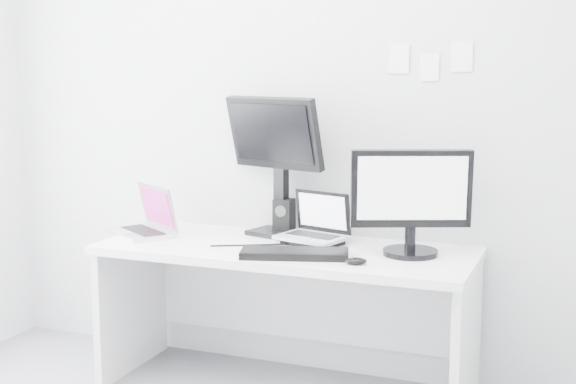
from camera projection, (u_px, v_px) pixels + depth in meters
The scene contains 12 objects.
back_wall at pixel (311, 113), 4.06m from camera, with size 3.60×3.60×0.00m, color silver.
desk at pixel (286, 320), 3.89m from camera, with size 1.80×0.70×0.73m, color white.
macbook at pixel (139, 210), 4.08m from camera, with size 0.35×0.27×0.27m, color silver.
speaker at pixel (284, 217), 4.09m from camera, with size 0.09×0.09×0.19m, color black.
dell_laptop at pixel (311, 218), 3.87m from camera, with size 0.31×0.24×0.26m, color #ABAEB2.
rear_monitor at pixel (277, 165), 4.03m from camera, with size 0.53×0.19×0.73m, color black.
samsung_monitor at pixel (411, 201), 3.63m from camera, with size 0.55×0.25×0.50m, color black.
keyboard at pixel (295, 254), 3.63m from camera, with size 0.49×0.17×0.03m, color black.
mouse at pixel (356, 261), 3.49m from camera, with size 0.10×0.06×0.03m, color black.
wall_note_0 at pixel (399, 59), 3.85m from camera, with size 0.10×0.00×0.14m, color white.
wall_note_1 at pixel (430, 67), 3.80m from camera, with size 0.09×0.00×0.13m, color white.
wall_note_2 at pixel (462, 56), 3.74m from camera, with size 0.10×0.00×0.14m, color white.
Camera 1 is at (1.37, -2.23, 1.59)m, focal length 50.01 mm.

